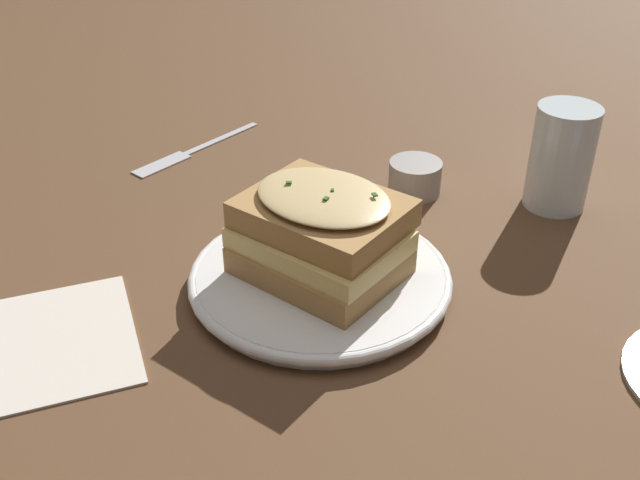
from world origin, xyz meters
TOP-DOWN VIEW (x-y plane):
  - ground_plane at (0.00, 0.00)m, footprint 2.40×2.40m
  - dinner_plate at (-0.01, -0.02)m, footprint 0.23×0.23m
  - sandwich at (-0.00, -0.02)m, footprint 0.17×0.17m
  - water_glass at (0.12, -0.28)m, footprint 0.06×0.06m
  - fork at (0.28, 0.12)m, footprint 0.15×0.15m
  - napkin at (-0.06, 0.20)m, footprint 0.17×0.16m
  - condiment_pot at (0.16, -0.13)m, footprint 0.06×0.06m

SIDE VIEW (x-z plane):
  - ground_plane at x=0.00m, z-range 0.00..0.00m
  - fork at x=0.28m, z-range 0.00..0.00m
  - napkin at x=-0.06m, z-range 0.00..0.00m
  - dinner_plate at x=-0.01m, z-range 0.00..0.02m
  - condiment_pot at x=0.16m, z-range 0.00..0.04m
  - sandwich at x=0.00m, z-range 0.02..0.09m
  - water_glass at x=0.12m, z-range 0.00..0.11m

